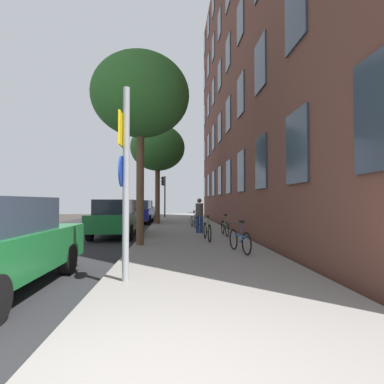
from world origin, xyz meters
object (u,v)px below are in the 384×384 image
(tree_near, at_px, (141,96))
(car_2, at_px, (140,211))
(pedestrian_0, at_px, (199,213))
(car_3, at_px, (145,209))
(traffic_light, at_px, (164,189))
(tree_far, at_px, (158,148))
(bicycle_4, at_px, (198,218))
(bicycle_0, at_px, (240,240))
(sign_post, at_px, (125,174))
(bicycle_1, at_px, (207,231))
(bicycle_2, at_px, (225,227))
(bicycle_3, at_px, (194,221))
(car_1, at_px, (116,218))

(tree_near, height_order, car_2, tree_near)
(pedestrian_0, xyz_separation_m, car_3, (-3.95, 16.30, -0.18))
(pedestrian_0, bearing_deg, car_3, 103.64)
(traffic_light, xyz_separation_m, car_2, (-1.54, -5.70, -1.82))
(tree_far, height_order, bicycle_4, tree_far)
(bicycle_0, bearing_deg, tree_near, 149.64)
(sign_post, xyz_separation_m, tree_near, (-0.21, 4.68, 3.04))
(bicycle_4, xyz_separation_m, car_3, (-4.31, 11.04, 0.35))
(tree_near, bearing_deg, bicycle_4, 73.36)
(tree_near, xyz_separation_m, car_2, (-1.25, 11.63, -4.26))
(bicycle_1, distance_m, bicycle_2, 1.78)
(traffic_light, distance_m, bicycle_4, 9.00)
(bicycle_1, bearing_deg, tree_far, 104.40)
(bicycle_1, relative_size, pedestrian_0, 1.09)
(tree_far, bearing_deg, pedestrian_0, -69.94)
(sign_post, distance_m, traffic_light, 22.02)
(bicycle_0, bearing_deg, traffic_light, 98.02)
(bicycle_0, relative_size, car_2, 0.36)
(tree_far, bearing_deg, bicycle_4, -17.07)
(car_3, bearing_deg, sign_post, -85.69)
(bicycle_4, bearing_deg, bicycle_3, -100.10)
(bicycle_1, height_order, car_3, car_3)
(sign_post, height_order, bicycle_3, sign_post)
(bicycle_0, bearing_deg, car_1, 130.89)
(sign_post, xyz_separation_m, car_2, (-1.46, 16.31, -1.22))
(tree_far, relative_size, bicycle_1, 3.78)
(tree_near, bearing_deg, tree_far, 89.40)
(car_1, bearing_deg, sign_post, -78.66)
(tree_far, bearing_deg, sign_post, -89.56)
(traffic_light, xyz_separation_m, tree_near, (-0.29, -17.33, 2.44))
(bicycle_2, bearing_deg, bicycle_3, 104.21)
(bicycle_0, bearing_deg, car_3, 102.02)
(bicycle_4, height_order, car_2, car_2)
(traffic_light, bearing_deg, car_2, -105.14)
(sign_post, relative_size, traffic_light, 0.95)
(bicycle_1, distance_m, bicycle_3, 5.61)
(car_3, bearing_deg, car_1, -89.12)
(bicycle_1, relative_size, bicycle_2, 1.08)
(pedestrian_0, bearing_deg, traffic_light, 98.41)
(car_1, bearing_deg, bicycle_3, 41.70)
(tree_near, height_order, pedestrian_0, tree_near)
(traffic_light, relative_size, car_1, 0.86)
(bicycle_1, xyz_separation_m, car_2, (-3.61, 10.71, 0.36))
(bicycle_0, bearing_deg, sign_post, -133.26)
(tree_near, relative_size, bicycle_2, 4.04)
(bicycle_0, relative_size, bicycle_4, 0.93)
(sign_post, height_order, car_3, sign_post)
(sign_post, xyz_separation_m, traffic_light, (0.08, 22.01, 0.60))
(bicycle_3, bearing_deg, tree_far, 123.92)
(sign_post, height_order, bicycle_0, sign_post)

